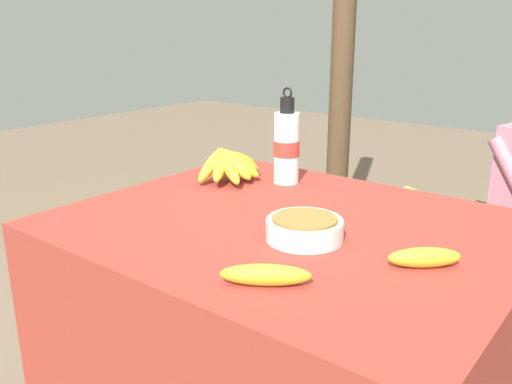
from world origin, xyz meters
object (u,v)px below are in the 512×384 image
Objects in this scene: loose_banana_front at (266,275)px; wooden_bench at (501,239)px; serving_bowl at (305,227)px; banana_bunch_green at (411,195)px; banana_bunch_ripe at (231,163)px; water_bottle at (287,146)px; loose_banana_side at (424,257)px; support_post_near at (342,60)px.

wooden_bench is at bearing 88.06° from loose_banana_front.
serving_bowl is 0.71× the size of banana_bunch_green.
banana_bunch_ripe reaches higher than wooden_bench.
serving_bowl is (0.47, -0.28, -0.03)m from banana_bunch_ripe.
banana_bunch_ripe is 1.47× the size of loose_banana_front.
banana_bunch_ripe is 0.84× the size of water_bottle.
loose_banana_side is 1.50m from wooden_bench.
support_post_near reaches higher than water_bottle.
loose_banana_side reaches higher than wooden_bench.
water_bottle is 1.76× the size of loose_banana_front.
wooden_bench is (-0.16, 1.42, -0.45)m from loose_banana_side.
water_bottle is 0.75m from loose_banana_front.
water_bottle is 0.14× the size of support_post_near.
support_post_near reaches higher than banana_bunch_green.
water_bottle is (-0.32, 0.38, 0.09)m from serving_bowl.
wooden_bench is at bearing -13.28° from support_post_near.
loose_banana_front is 0.35m from loose_banana_side.
serving_bowl is 1.91m from support_post_near.
wooden_bench is 0.77× the size of support_post_near.
loose_banana_front is 2.16m from support_post_near.
banana_bunch_ripe is at bearing -117.21° from wooden_bench.
loose_banana_front is at bearing -64.27° from support_post_near.
serving_bowl is 1.52m from wooden_bench.
water_bottle is at bearing 149.74° from loose_banana_side.
support_post_near is (-0.54, 1.30, 0.19)m from water_bottle.
banana_bunch_ripe is 0.15× the size of wooden_bench.
water_bottle is (0.15, 0.10, 0.06)m from banana_bunch_ripe.
loose_banana_front is at bearing -77.34° from banana_bunch_green.
loose_banana_side reaches higher than banana_bunch_green.
loose_banana_side is at bearing 4.99° from serving_bowl.
banana_bunch_ripe is 0.19m from water_bottle.
serving_bowl is 0.29m from loose_banana_side.
loose_banana_front is 0.66× the size of banana_bunch_green.
water_bottle is at bearing -67.55° from support_post_near.
banana_bunch_green is 0.86m from support_post_near.
serving_bowl reaches higher than wooden_bench.
serving_bowl is 0.11× the size of wooden_bench.
wooden_bench is 6.44× the size of banana_bunch_green.
support_post_near is at bearing 157.17° from banana_bunch_green.
banana_bunch_green is (-0.60, 1.42, -0.33)m from loose_banana_side.
loose_banana_front is 0.10× the size of wooden_bench.
loose_banana_front reaches higher than banana_bunch_green.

